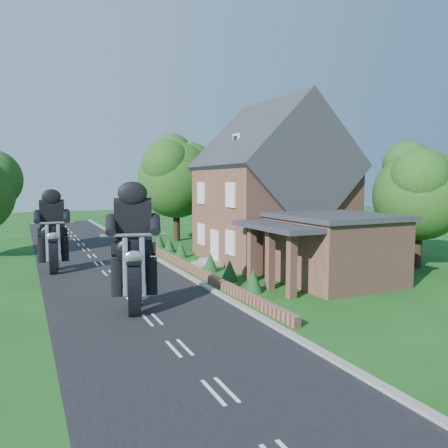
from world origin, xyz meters
name	(u,v)px	position (x,y,z in m)	size (l,w,h in m)	color
ground	(133,300)	(0.00, 0.00, 0.00)	(120.00, 120.00, 0.00)	#144814
road	(133,300)	(0.00, 0.00, 0.01)	(7.00, 80.00, 0.02)	black
kerb	(212,290)	(3.65, 0.00, 0.06)	(0.30, 80.00, 0.12)	gray
garden_wall	(187,266)	(4.30, 5.00, 0.20)	(0.30, 22.00, 0.40)	#93624A
house	(272,192)	(10.49, 6.00, 4.34)	(9.54, 8.64, 10.24)	#93624A
annex	(331,247)	(9.87, -0.80, 1.77)	(7.05, 5.94, 3.44)	#93624A
tree_annex_side	(422,188)	(17.13, 0.10, 4.69)	(5.64, 5.20, 7.48)	black
tree_house_right	(324,180)	(16.65, 8.62, 5.19)	(6.51, 6.00, 8.40)	black
tree_behind_house	(249,168)	(14.18, 16.14, 6.23)	(7.81, 7.20, 10.08)	black
tree_behind_left	(180,173)	(8.16, 17.13, 5.73)	(6.94, 6.40, 9.16)	black
shrub_a	(253,280)	(5.30, -1.00, 0.55)	(0.90, 0.90, 1.10)	#123819
shrub_b	(230,270)	(5.30, 1.50, 0.55)	(0.90, 0.90, 1.10)	#123819
shrub_c	(210,262)	(5.30, 4.00, 0.55)	(0.90, 0.90, 1.10)	#123819
shrub_d	(181,249)	(5.30, 9.00, 0.55)	(0.90, 0.90, 1.10)	#123819
shrub_e	(169,244)	(5.30, 11.50, 0.55)	(0.90, 0.90, 1.10)	#123819
shrub_f	(159,240)	(5.30, 14.00, 0.55)	(0.90, 0.90, 1.10)	#123819
motorcycle_lead	(135,293)	(-0.33, -1.71, 0.76)	(0.41, 1.62, 1.51)	black
motorcycle_follow	(54,260)	(-2.68, 7.47, 0.69)	(0.38, 1.49, 1.38)	black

